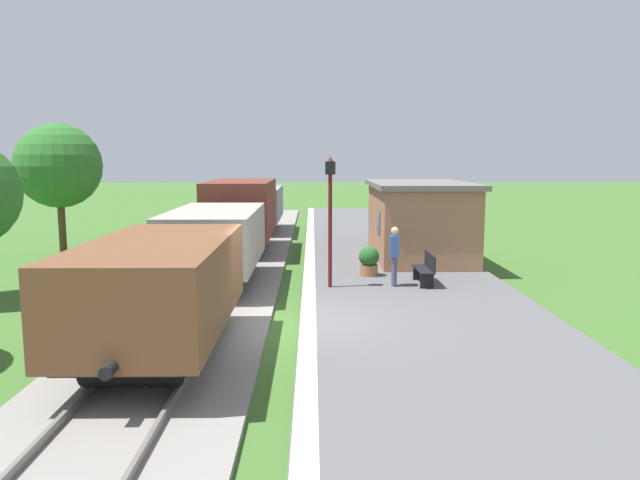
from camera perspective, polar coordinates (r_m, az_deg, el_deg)
The scene contains 14 objects.
ground_plane at distance 13.87m, azimuth -2.79°, elevation -8.60°, with size 160.00×160.00×0.00m, color #3D6628.
platform_slab at distance 14.08m, azimuth 10.46°, elevation -7.93°, with size 6.00×60.00×0.25m, color #565659.
platform_edge_stripe at distance 13.79m, azimuth -1.13°, elevation -7.59°, with size 0.36×60.00×0.01m, color silver.
track_ballast at distance 14.14m, azimuth -12.66°, elevation -8.20°, with size 3.80×60.00×0.12m, color gray.
rail_near at distance 13.98m, azimuth -9.76°, elevation -7.76°, with size 0.07×60.00×0.14m, color slate.
rail_far at distance 14.27m, azimuth -15.53°, elevation -7.61°, with size 0.07×60.00×0.14m, color slate.
freight_train at distance 21.62m, azimuth -8.43°, elevation 1.29°, with size 2.50×26.00×2.72m.
station_hut at distance 22.19m, azimuth 9.41°, elevation 1.89°, with size 3.50×5.80×2.78m.
bench_near_hut at distance 17.77m, azimuth 10.00°, elevation -2.64°, with size 0.42×1.50×0.91m.
bench_down_platform at distance 26.17m, azimuth 6.52°, elevation 0.79°, with size 0.42×1.50×0.91m.
person_waiting at distance 17.31m, azimuth 7.07°, elevation -1.31°, with size 0.27×0.40×1.71m.
potted_planter at distance 18.82m, azimuth 4.67°, elevation -1.95°, with size 0.64×0.64×0.92m.
lamp_post_near at distance 16.84m, azimuth 0.97°, elevation 4.04°, with size 0.28×0.28×3.70m.
tree_trackside_far at distance 25.74m, azimuth -23.56°, elevation 6.46°, with size 3.29×3.29×5.24m.
Camera 1 is at (0.50, -13.29, 3.94)m, focal length 33.72 mm.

